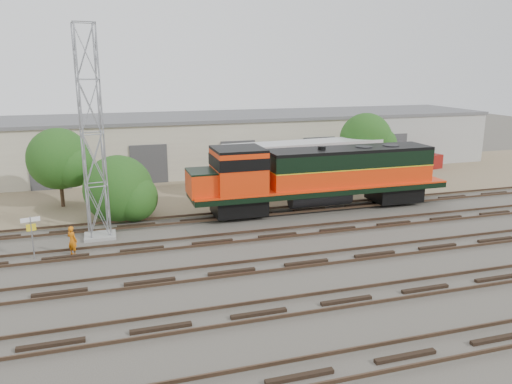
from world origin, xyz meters
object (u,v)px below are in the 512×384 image
object	(u,v)px
locomotive	(317,175)
worker	(72,241)
signal_tower	(92,138)
semi_trailer	(308,160)

from	to	relation	value
locomotive	worker	distance (m)	16.70
signal_tower	worker	size ratio (longest dim) A/B	7.51
locomotive	semi_trailer	xyz separation A→B (m)	(1.63, 5.47, 0.01)
locomotive	semi_trailer	world-z (taller)	locomotive
signal_tower	semi_trailer	world-z (taller)	signal_tower
locomotive	worker	size ratio (longest dim) A/B	11.39
worker	signal_tower	bearing A→B (deg)	-76.11
signal_tower	worker	xyz separation A→B (m)	(-1.40, -2.65, -5.17)
locomotive	worker	world-z (taller)	locomotive
locomotive	signal_tower	size ratio (longest dim) A/B	1.52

